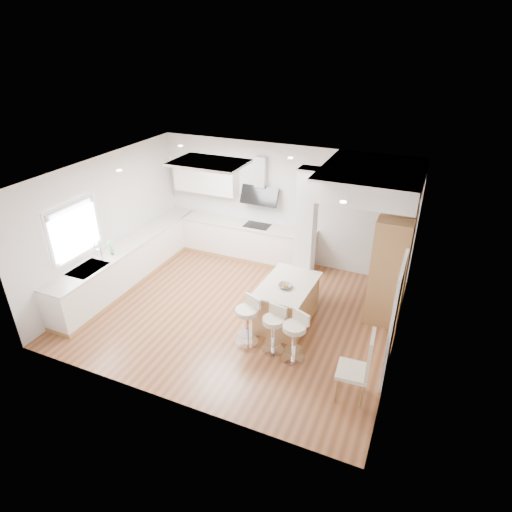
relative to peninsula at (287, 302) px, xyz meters
The scene contains 18 objects.
ground 1.10m from the peninsula, behind, with size 6.00×6.00×0.00m, color brown.
ceiling 1.10m from the peninsula, behind, with size 6.00×5.00×0.02m, color white.
wall_back 2.79m from the peninsula, 112.88° to the left, with size 6.00×0.04×2.80m, color beige.
wall_left 4.13m from the peninsula, behind, with size 0.04×5.00×2.80m, color beige.
wall_right 2.22m from the peninsula, ahead, with size 0.04×5.00×2.80m, color beige.
skylight 3.00m from the peninsula, 164.42° to the left, with size 4.10×2.10×0.06m.
window_left 4.29m from the peninsula, 165.90° to the right, with size 0.06×1.28×1.07m.
doorway_right 2.16m from the peninsula, 19.57° to the right, with size 0.05×1.00×2.10m.
counter_left 3.72m from the peninsula, behind, with size 0.63×4.50×1.35m.
counter_back 2.88m from the peninsula, 132.19° to the left, with size 3.62×0.63×2.50m.
pillar 1.30m from the peninsula, 87.59° to the left, with size 0.35×0.35×2.80m.
soffit 2.76m from the peninsula, 50.20° to the left, with size 1.78×2.20×0.40m.
oven_column 2.11m from the peninsula, 34.24° to the left, with size 0.63×1.21×2.10m.
peninsula is the anchor object (origin of this frame).
bar_stool_a 0.97m from the peninsula, 115.76° to the right, with size 0.54×0.54×0.92m.
bar_stool_b 0.90m from the peninsula, 84.92° to the right, with size 0.46×0.46×0.87m.
bar_stool_c 1.09m from the peninsula, 63.52° to the right, with size 0.55×0.55×0.91m.
dining_chair 2.19m from the peninsula, 40.73° to the right, with size 0.50×0.50×1.21m.
Camera 1 is at (3.15, -6.32, 4.95)m, focal length 30.00 mm.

